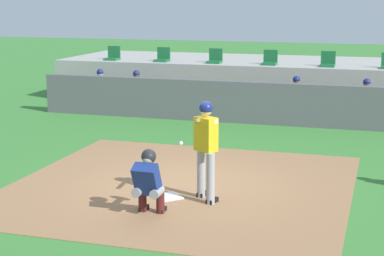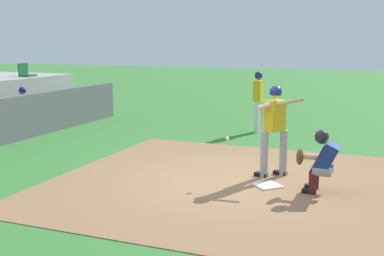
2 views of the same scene
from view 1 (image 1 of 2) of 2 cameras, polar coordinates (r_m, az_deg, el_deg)
ground_plane at (r=12.31m, az=-0.96°, el=-5.20°), size 80.00×80.00×0.00m
dirt_infield at (r=12.31m, az=-0.96°, el=-5.17°), size 6.40×6.40×0.01m
home_plate at (r=11.58m, az=-2.19°, el=-6.18°), size 0.62×0.62×0.02m
batter_at_plate at (r=11.16m, az=1.22°, el=-1.46°), size 0.55×0.90×1.80m
catcher_crouched at (r=10.58m, az=-3.90°, el=-4.61°), size 0.48×2.07×1.13m
dugout_wall at (r=18.32m, az=5.33°, el=2.28°), size 13.00×0.30×1.20m
dugout_bench at (r=19.35m, az=5.91°, el=1.64°), size 11.80×0.44×0.45m
dugout_player_0 at (r=20.74m, az=-8.34°, el=3.51°), size 0.49×0.70×1.30m
dugout_player_1 at (r=20.24m, az=-5.12°, el=3.39°), size 0.49×0.70×1.30m
dugout_player_2 at (r=18.94m, az=9.24°, el=2.71°), size 0.49×0.70×1.30m
dugout_player_3 at (r=18.78m, az=15.30°, el=2.38°), size 0.49×0.70×1.30m
stands_platform at (r=22.58m, az=7.63°, el=4.26°), size 15.00×4.40×1.40m
stadium_seat_0 at (r=22.64m, az=-7.11°, el=6.42°), size 0.46×0.46×0.48m
stadium_seat_1 at (r=21.95m, az=-2.65°, el=6.33°), size 0.46×0.46×0.48m
stadium_seat_2 at (r=21.40m, az=2.07°, el=6.20°), size 0.46×0.46×0.48m
stadium_seat_3 at (r=21.00m, az=6.99°, el=6.01°), size 0.46×0.46×0.48m
stadium_seat_4 at (r=20.76m, az=12.07°, el=5.78°), size 0.46×0.46×0.48m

